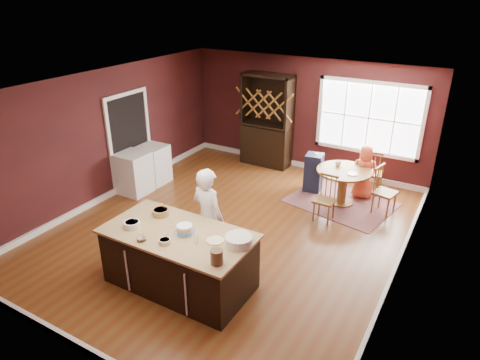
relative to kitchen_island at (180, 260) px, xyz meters
name	(u,v)px	position (x,y,z in m)	size (l,w,h in m)	color
room_shell	(230,162)	(-0.19, 1.78, 0.91)	(7.00, 7.00, 7.00)	brown
window	(369,118)	(1.31, 5.25, 1.06)	(2.36, 0.10, 1.66)	white
doorway	(130,142)	(-3.16, 2.38, 0.59)	(0.08, 1.26, 2.13)	white
kitchen_island	(180,260)	(0.00, 0.00, 0.00)	(2.23, 1.17, 0.92)	black
dining_table	(343,180)	(1.27, 3.85, 0.10)	(1.11, 1.11, 0.75)	brown
baker	(208,217)	(0.05, 0.71, 0.40)	(0.61, 0.40, 1.68)	silver
layer_cake	(185,229)	(0.10, 0.04, 0.55)	(0.32, 0.32, 0.13)	white
bowl_blue	(132,224)	(-0.67, -0.22, 0.53)	(0.24, 0.24, 0.09)	white
bowl_yellow	(161,212)	(-0.54, 0.28, 0.53)	(0.26, 0.26, 0.10)	brown
bowl_pink	(142,239)	(-0.30, -0.43, 0.51)	(0.14, 0.14, 0.05)	white
bowl_olive	(165,241)	(0.02, -0.32, 0.51)	(0.17, 0.17, 0.06)	#F6EAC6
drinking_glass	(196,239)	(0.40, -0.10, 0.55)	(0.07, 0.07, 0.13)	silver
dinner_plate	(215,240)	(0.60, 0.08, 0.49)	(0.25, 0.25, 0.02)	#FFF3CD
white_tub	(239,240)	(0.93, 0.17, 0.55)	(0.39, 0.39, 0.13)	silver
stoneware_crock	(217,257)	(0.90, -0.35, 0.58)	(0.17, 0.17, 0.20)	brown
rug	(341,202)	(1.27, 3.85, -0.43)	(2.04, 1.57, 0.01)	brown
chair_east	(385,191)	(2.14, 3.84, 0.06)	(0.42, 0.40, 0.99)	brown
chair_south	(325,199)	(1.20, 2.98, 0.02)	(0.39, 0.37, 0.92)	#985925
chair_north	(372,171)	(1.67, 4.64, 0.08)	(0.44, 0.42, 1.04)	brown
seated_woman	(364,172)	(1.57, 4.35, 0.15)	(0.58, 0.38, 1.18)	#E65E3B
high_chair	(313,172)	(0.52, 4.12, 0.01)	(0.36, 0.36, 0.89)	black
toddler	(316,155)	(0.52, 4.20, 0.37)	(0.18, 0.14, 0.26)	#8CA5BF
table_plate	(353,174)	(1.48, 3.73, 0.32)	(0.22, 0.22, 0.02)	beige
table_cup	(338,163)	(1.09, 4.02, 0.36)	(0.12, 0.12, 0.10)	white
hutch	(267,121)	(-1.09, 5.00, 0.70)	(1.24, 0.52, 2.28)	#392210
washer	(134,173)	(-2.83, 2.06, 0.02)	(0.63, 0.61, 0.91)	white
dryer	(153,164)	(-2.83, 2.70, 0.00)	(0.61, 0.59, 0.88)	silver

